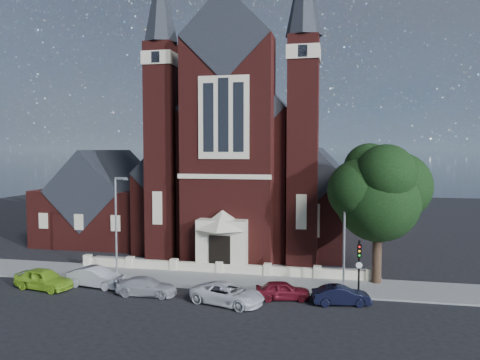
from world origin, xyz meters
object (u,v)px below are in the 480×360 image
(church, at_px, (254,168))
(car_silver_b, at_px, (147,286))
(car_lime_van, at_px, (44,279))
(car_white_suv, at_px, (228,294))
(car_silver_a, at_px, (96,277))
(car_dark_red, at_px, (283,290))
(parish_hall, at_px, (108,205))
(traffic_signal, at_px, (359,261))
(street_tree, at_px, (380,194))
(street_lamp_right, at_px, (346,228))
(street_lamp_left, at_px, (117,220))
(car_navy, at_px, (341,295))

(church, xyz_separation_m, car_silver_b, (-3.69, -23.06, -7.55))
(car_lime_van, distance_m, car_white_suv, 14.08)
(car_silver_a, distance_m, car_dark_red, 14.05)
(parish_hall, xyz_separation_m, traffic_signal, (27.00, -15.57, -1.43))
(church, relative_size, traffic_signal, 8.72)
(street_tree, bearing_deg, church, 126.17)
(street_tree, bearing_deg, street_lamp_right, -145.74)
(street_lamp_left, height_order, car_navy, street_lamp_left)
(parish_hall, height_order, street_lamp_right, parish_hall)
(car_silver_a, height_order, car_silver_b, car_silver_a)
(church, height_order, traffic_signal, church)
(street_lamp_left, distance_m, car_silver_a, 4.89)
(church, height_order, car_white_suv, church)
(parish_hall, distance_m, car_dark_red, 27.97)
(street_lamp_left, bearing_deg, car_navy, -10.98)
(street_lamp_right, distance_m, car_silver_a, 18.92)
(street_lamp_right, bearing_deg, street_tree, 34.26)
(church, bearing_deg, car_silver_a, -110.49)
(parish_hall, relative_size, car_navy, 3.19)
(street_tree, xyz_separation_m, car_navy, (-2.81, -5.14, -6.33))
(car_silver_b, bearing_deg, street_lamp_right, -75.60)
(car_silver_a, bearing_deg, car_white_suv, -91.85)
(parish_hall, bearing_deg, car_silver_a, -65.32)
(traffic_signal, bearing_deg, street_lamp_right, 120.01)
(street_lamp_left, xyz_separation_m, car_white_suv, (10.28, -4.82, -3.90))
(car_dark_red, bearing_deg, car_navy, -105.99)
(car_silver_b, bearing_deg, car_silver_a, 73.69)
(car_silver_a, relative_size, car_white_suv, 0.89)
(traffic_signal, xyz_separation_m, car_white_suv, (-8.63, -3.24, -1.88))
(church, height_order, car_navy, church)
(church, bearing_deg, parish_hall, -162.84)
(traffic_signal, xyz_separation_m, car_navy, (-1.21, -1.86, -1.95))
(church, bearing_deg, car_silver_b, -99.08)
(car_white_suv, relative_size, car_dark_red, 1.34)
(traffic_signal, height_order, car_silver_a, traffic_signal)
(street_lamp_right, bearing_deg, parish_hall, 151.78)
(traffic_signal, xyz_separation_m, car_lime_van, (-22.70, -2.72, -1.81))
(street_tree, distance_m, street_lamp_left, 20.71)
(street_lamp_left, bearing_deg, car_silver_b, -44.27)
(street_lamp_left, bearing_deg, parish_hall, 120.02)
(car_silver_b, height_order, car_white_suv, car_white_suv)
(car_silver_b, bearing_deg, traffic_signal, -82.42)
(car_lime_van, distance_m, car_navy, 21.51)
(car_white_suv, bearing_deg, car_navy, -62.35)
(car_silver_b, xyz_separation_m, car_white_suv, (6.05, -0.70, 0.07))
(traffic_signal, bearing_deg, car_silver_b, -170.18)
(car_lime_van, relative_size, car_silver_b, 1.04)
(street_lamp_left, relative_size, car_lime_van, 1.79)
(church, bearing_deg, car_navy, -66.37)
(car_silver_a, relative_size, car_silver_b, 1.03)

